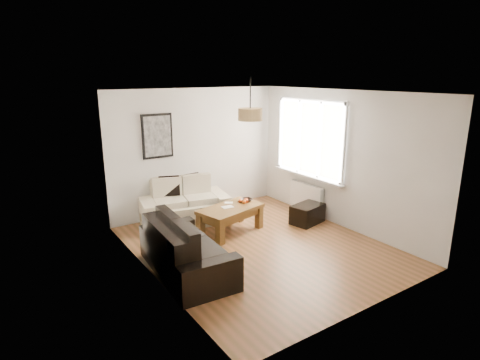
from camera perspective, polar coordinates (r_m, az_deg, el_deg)
floor at (r=6.89m, az=2.82°, el=-9.56°), size 4.50×4.50×0.00m
ceiling at (r=6.26m, az=3.14°, el=12.59°), size 3.80×4.50×0.00m
wall_back at (r=8.32m, az=-6.37°, el=4.14°), size 3.80×0.04×2.60m
wall_front at (r=4.92m, az=18.90°, el=-4.42°), size 3.80×0.04×2.60m
wall_left at (r=5.57m, az=-12.90°, el=-1.72°), size 0.04×4.50×2.60m
wall_right at (r=7.72m, az=14.36°, el=2.89°), size 0.04×4.50×2.60m
window_bay at (r=8.18m, az=10.14°, el=5.94°), size 0.14×1.90×1.60m
radiator at (r=8.43m, az=9.56°, el=-2.29°), size 0.10×0.90×0.52m
poster at (r=7.88m, az=-11.86°, el=6.24°), size 0.62×0.04×0.87m
pendant_shade at (r=6.53m, az=1.49°, el=9.46°), size 0.40×0.40×0.20m
loveseat_cream at (r=7.90m, az=-8.08°, el=-3.12°), size 1.84×1.24×0.84m
sofa_leather at (r=5.96m, az=-7.73°, el=-9.62°), size 1.01×1.88×0.79m
coffee_table at (r=7.38m, az=-1.36°, el=-5.74°), size 1.32×0.92×0.49m
ottoman at (r=7.95m, az=9.72°, el=-4.85°), size 0.73×0.55×0.38m
cushion_left at (r=7.90m, az=-10.19°, el=-0.84°), size 0.42×0.26×0.40m
cushion_right at (r=8.10m, az=-7.13°, el=-0.41°), size 0.39×0.17×0.38m
fruit_bowl at (r=7.60m, az=0.93°, el=-2.92°), size 0.25×0.25×0.05m
orange_a at (r=7.47m, az=0.60°, el=-3.15°), size 0.10×0.10×0.08m
orange_b at (r=7.53m, az=0.87°, el=-2.99°), size 0.09×0.09×0.09m
orange_c at (r=7.51m, az=0.01°, el=-3.03°), size 0.09×0.09×0.07m
papers at (r=7.29m, az=-1.81°, el=-3.92°), size 0.22×0.17×0.01m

